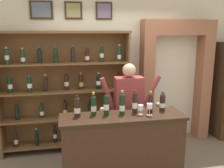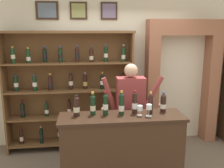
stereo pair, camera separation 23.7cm
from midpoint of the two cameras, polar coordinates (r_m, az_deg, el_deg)
name	(u,v)px [view 2 (the right image)]	position (r m, az deg, el deg)	size (l,w,h in m)	color
back_wall	(117,53)	(4.67, 2.57, 7.06)	(12.00, 0.19, 3.40)	beige
wine_shelf	(70,87)	(4.41, -8.19, -0.76)	(2.25, 0.36, 2.12)	brown
archway_doorway	(180,75)	(4.93, 16.78, 1.91)	(1.37, 0.45, 2.31)	#935B42
tasting_counter	(121,151)	(3.52, 4.19, -15.15)	(1.67, 0.50, 1.02)	#382316
shopkeeper	(131,104)	(3.84, 6.06, -4.67)	(0.98, 0.22, 1.64)	#2D3347
tasting_bottle_prosecco	(76,106)	(3.28, -6.13, -5.06)	(0.08, 0.08, 0.28)	black
tasting_bottle_chianti	(93,105)	(3.30, -2.38, -4.79)	(0.07, 0.07, 0.32)	black
tasting_bottle_rosso	(105,104)	(3.29, 0.56, -4.69)	(0.07, 0.07, 0.32)	black
tasting_bottle_super_tuscan	(121,104)	(3.32, 4.25, -4.62)	(0.07, 0.07, 0.33)	black
tasting_bottle_brunello	(135,102)	(3.38, 7.28, -4.23)	(0.07, 0.07, 0.32)	black
tasting_bottle_vin_santo	(151,104)	(3.41, 10.84, -4.47)	(0.07, 0.07, 0.30)	black
tasting_bottle_riserva	(163,103)	(3.52, 13.61, -4.29)	(0.08, 0.08, 0.28)	black
wine_glass_left	(149,108)	(3.31, 10.57, -5.37)	(0.08, 0.08, 0.16)	silver
wine_glass_center	(140,109)	(3.32, 8.51, -5.63)	(0.07, 0.07, 0.14)	silver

